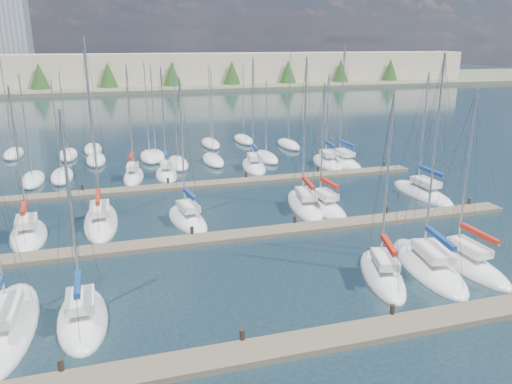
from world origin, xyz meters
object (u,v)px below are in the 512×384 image
object	(u,v)px
sailboat_r	(342,161)
sailboat_h	(28,235)
sailboat_c	(83,318)
sailboat_p	(254,166)
sailboat_k	(304,205)
sailboat_m	(422,193)
sailboat_l	(323,206)
sailboat_q	(327,163)
sailboat_d	(382,275)
sailboat_j	(188,219)
sailboat_b	(6,326)
sailboat_n	(134,176)
sailboat_f	(463,262)
sailboat_o	(167,174)
sailboat_e	(428,266)
sailboat_i	(101,221)

from	to	relation	value
sailboat_r	sailboat_h	bearing A→B (deg)	-156.02
sailboat_c	sailboat_p	distance (m)	33.37
sailboat_k	sailboat_p	bearing A→B (deg)	99.94
sailboat_m	sailboat_c	size ratio (longest dim) A/B	1.03
sailboat_p	sailboat_l	bearing A→B (deg)	-75.62
sailboat_q	sailboat_d	size ratio (longest dim) A/B	0.93
sailboat_r	sailboat_p	bearing A→B (deg)	175.29
sailboat_r	sailboat_d	bearing A→B (deg)	-111.40
sailboat_j	sailboat_b	bearing A→B (deg)	-138.88
sailboat_m	sailboat_n	xyz separation A→B (m)	(-25.44, 13.72, 0.03)
sailboat_r	sailboat_p	world-z (taller)	sailboat_r
sailboat_j	sailboat_r	size ratio (longest dim) A/B	0.85
sailboat_b	sailboat_f	distance (m)	26.92
sailboat_o	sailboat_f	world-z (taller)	sailboat_o
sailboat_b	sailboat_e	size ratio (longest dim) A/B	0.93
sailboat_j	sailboat_k	size ratio (longest dim) A/B	0.89
sailboat_n	sailboat_r	bearing A→B (deg)	7.56
sailboat_m	sailboat_r	size ratio (longest dim) A/B	0.85
sailboat_q	sailboat_r	bearing A→B (deg)	5.64
sailboat_h	sailboat_j	bearing A→B (deg)	-4.34
sailboat_c	sailboat_h	distance (m)	13.80
sailboat_l	sailboat_n	size ratio (longest dim) A/B	0.92
sailboat_k	sailboat_n	world-z (taller)	sailboat_k
sailboat_f	sailboat_k	bearing A→B (deg)	111.41
sailboat_k	sailboat_d	size ratio (longest dim) A/B	1.12
sailboat_m	sailboat_h	distance (m)	33.82
sailboat_k	sailboat_h	xyz separation A→B (m)	(-21.93, -0.55, -0.01)
sailboat_q	sailboat_p	distance (m)	8.69
sailboat_i	sailboat_n	bearing A→B (deg)	76.67
sailboat_j	sailboat_p	size ratio (longest dim) A/B	0.93
sailboat_q	sailboat_h	world-z (taller)	sailboat_h
sailboat_i	sailboat_q	world-z (taller)	sailboat_i
sailboat_k	sailboat_q	size ratio (longest dim) A/B	1.20
sailboat_k	sailboat_q	xyz separation A→B (m)	(8.42, 13.85, -0.01)
sailboat_e	sailboat_k	bearing A→B (deg)	112.08
sailboat_o	sailboat_r	world-z (taller)	sailboat_r
sailboat_b	sailboat_d	size ratio (longest dim) A/B	1.09
sailboat_j	sailboat_c	bearing A→B (deg)	-127.65
sailboat_j	sailboat_i	bearing A→B (deg)	158.77
sailboat_n	sailboat_d	bearing A→B (deg)	-56.81
sailboat_l	sailboat_n	distance (m)	20.99
sailboat_h	sailboat_m	bearing A→B (deg)	-2.88
sailboat_l	sailboat_n	world-z (taller)	sailboat_n
sailboat_d	sailboat_p	world-z (taller)	sailboat_p
sailboat_m	sailboat_n	world-z (taller)	sailboat_n
sailboat_m	sailboat_l	size ratio (longest dim) A/B	1.06
sailboat_q	sailboat_m	bearing A→B (deg)	-69.37
sailboat_i	sailboat_e	distance (m)	24.52
sailboat_j	sailboat_q	bearing A→B (deg)	29.89
sailboat_j	sailboat_i	world-z (taller)	sailboat_i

